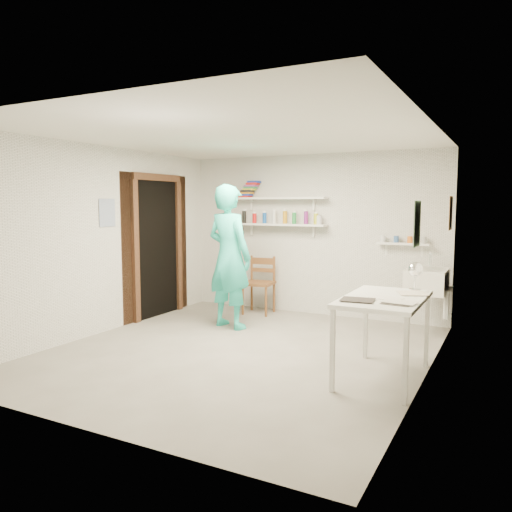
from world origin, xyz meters
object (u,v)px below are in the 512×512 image
at_px(belfast_sink, 427,281).
at_px(man, 229,257).
at_px(wall_clock, 234,232).
at_px(work_table, 383,338).
at_px(desk_lamp, 415,269).
at_px(wooden_chair, 259,283).

xyz_separation_m(belfast_sink, man, (-2.43, -0.78, 0.26)).
bearing_deg(man, wall_clock, -63.76).
xyz_separation_m(work_table, desk_lamp, (0.20, 0.47, 0.61)).
xyz_separation_m(belfast_sink, wall_clock, (-2.48, -0.56, 0.58)).
distance_m(work_table, desk_lamp, 0.80).
bearing_deg(work_table, belfast_sink, 86.56).
bearing_deg(man, belfast_sink, -149.07).
bearing_deg(belfast_sink, man, -162.19).
distance_m(wooden_chair, desk_lamp, 3.02).
distance_m(belfast_sink, work_table, 1.86).
distance_m(man, work_table, 2.61).
height_order(man, wooden_chair, man).
height_order(belfast_sink, wall_clock, wall_clock).
relative_size(wooden_chair, desk_lamp, 6.27).
distance_m(belfast_sink, wall_clock, 2.60).
distance_m(wall_clock, wooden_chair, 1.09).
relative_size(belfast_sink, work_table, 0.51).
bearing_deg(work_table, wall_clock, 151.82).
bearing_deg(man, desk_lamp, -179.87).
height_order(belfast_sink, wooden_chair, wooden_chair).
bearing_deg(wooden_chair, work_table, -45.85).
bearing_deg(desk_lamp, wall_clock, 162.79).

